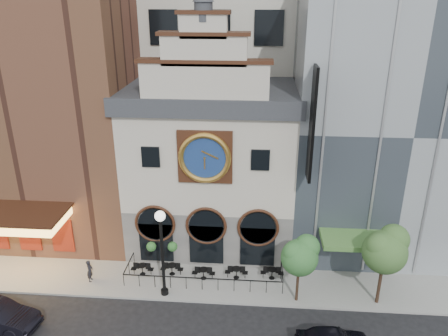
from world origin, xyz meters
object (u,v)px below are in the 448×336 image
at_px(bistro_2, 204,273).
at_px(lamppost, 162,244).
at_px(pedestrian, 90,271).
at_px(bistro_0, 142,269).
at_px(bistro_1, 172,269).
at_px(bistro_3, 236,272).
at_px(tree_right, 386,249).
at_px(tree_left, 300,255).
at_px(bistro_4, 272,273).

xyz_separation_m(bistro_2, lamppost, (-2.34, -1.83, 3.30)).
bearing_deg(pedestrian, bistro_0, -78.87).
relative_size(bistro_1, bistro_3, 1.00).
relative_size(bistro_0, tree_right, 0.29).
xyz_separation_m(bistro_1, bistro_3, (4.51, -0.06, 0.00)).
relative_size(bistro_3, tree_right, 0.29).
bearing_deg(pedestrian, lamppost, -105.58).
height_order(pedestrian, tree_left, tree_left).
bearing_deg(lamppost, bistro_1, 83.12).
height_order(lamppost, tree_left, lamppost).
height_order(bistro_4, tree_left, tree_left).
height_order(bistro_0, tree_right, tree_right).
distance_m(bistro_0, bistro_4, 9.02).
xyz_separation_m(bistro_0, tree_left, (10.58, -1.88, 2.92)).
distance_m(tree_left, tree_right, 5.14).
height_order(lamppost, tree_right, lamppost).
xyz_separation_m(tree_left, tree_right, (5.11, 0.18, 0.58)).
bearing_deg(bistro_3, bistro_2, -173.49).
bearing_deg(bistro_2, bistro_1, 172.09).
bearing_deg(tree_left, tree_right, 2.06).
relative_size(bistro_2, tree_right, 0.29).
distance_m(bistro_3, bistro_4, 2.45).
distance_m(bistro_0, tree_left, 11.13).
xyz_separation_m(bistro_2, pedestrian, (-7.68, -0.83, 0.33)).
relative_size(bistro_1, bistro_4, 1.00).
height_order(bistro_2, bistro_4, same).
relative_size(bistro_1, tree_right, 0.29).
height_order(bistro_1, bistro_2, same).
height_order(bistro_3, tree_right, tree_right).
bearing_deg(bistro_3, lamppost, -155.59).
bearing_deg(bistro_3, bistro_4, 2.93).
bearing_deg(lamppost, bistro_4, 12.75).
distance_m(lamppost, tree_right, 13.71).
bearing_deg(bistro_4, bistro_2, -175.35).
xyz_separation_m(bistro_0, pedestrian, (-3.36, -0.97, 0.33)).
bearing_deg(bistro_1, tree_right, -7.81).
bearing_deg(bistro_0, bistro_4, 1.52).
distance_m(bistro_2, tree_left, 7.12).
relative_size(bistro_2, lamppost, 0.26).
bearing_deg(pedestrian, tree_left, -98.73).
relative_size(bistro_4, pedestrian, 0.99).
bearing_deg(bistro_2, lamppost, -142.05).
relative_size(pedestrian, lamppost, 0.26).
distance_m(bistro_1, pedestrian, 5.55).
distance_m(bistro_4, lamppost, 8.08).
bearing_deg(bistro_2, bistro_4, 4.65).
height_order(bistro_0, bistro_3, same).
distance_m(bistro_1, lamppost, 3.94).
distance_m(bistro_0, bistro_2, 4.33).
bearing_deg(bistro_4, bistro_0, -178.48).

